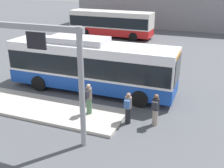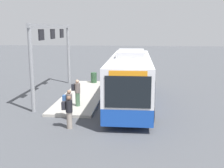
% 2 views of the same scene
% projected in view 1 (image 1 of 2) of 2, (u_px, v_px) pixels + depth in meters
% --- Properties ---
extents(ground_plane, '(120.00, 120.00, 0.00)m').
position_uv_depth(ground_plane, '(91.00, 90.00, 17.61)').
color(ground_plane, '#4C4F54').
extents(platform_curb, '(10.00, 2.80, 0.16)m').
position_uv_depth(platform_curb, '(37.00, 107.00, 15.18)').
color(platform_curb, '#B2ADA3').
rests_on(platform_curb, ground).
extents(bus_main, '(10.77, 2.73, 3.46)m').
position_uv_depth(bus_main, '(91.00, 64.00, 16.94)').
color(bus_main, '#1947AD').
rests_on(bus_main, ground).
extents(bus_background_left, '(10.22, 2.92, 3.10)m').
position_uv_depth(bus_background_left, '(111.00, 22.00, 32.63)').
color(bus_background_left, red).
rests_on(bus_background_left, ground).
extents(person_boarding, '(0.34, 0.52, 1.67)m').
position_uv_depth(person_boarding, '(155.00, 109.00, 13.16)').
color(person_boarding, gray).
rests_on(person_boarding, ground).
extents(person_waiting_near, '(0.36, 0.53, 1.67)m').
position_uv_depth(person_waiting_near, '(128.00, 108.00, 13.32)').
color(person_waiting_near, black).
rests_on(person_waiting_near, ground).
extents(person_waiting_mid, '(0.40, 0.57, 1.67)m').
position_uv_depth(person_waiting_mid, '(88.00, 98.00, 13.96)').
color(person_waiting_mid, '#476B4C').
rests_on(person_waiting_mid, platform_curb).
extents(station_building, '(25.14, 8.00, 7.46)m').
position_uv_depth(station_building, '(167.00, 0.00, 39.95)').
color(station_building, gray).
rests_on(station_building, ground).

